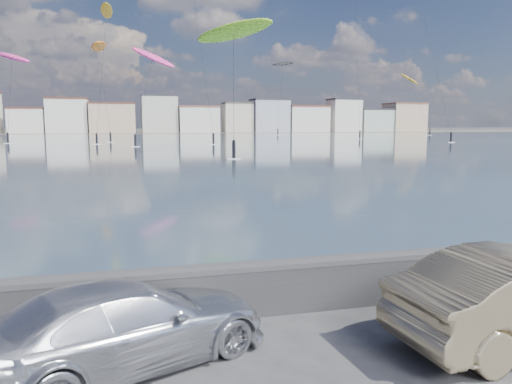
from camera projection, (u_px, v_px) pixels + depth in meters
bay_water at (135, 142)px, 94.55m from camera, size 500.00×177.00×0.00m
far_shore_strip at (130, 132)px, 198.55m from camera, size 500.00×60.00×0.00m
seawall at (222, 288)px, 9.36m from camera, size 400.00×0.36×1.08m
far_buildings at (133, 117)px, 184.63m from camera, size 240.79×13.26×14.60m
car_silver at (127, 324)px, 7.51m from camera, size 4.84×3.43×1.30m
kitesurfer_2 at (233, 32)px, 57.89m from camera, size 9.49×14.29×15.80m
kitesurfer_3 at (12, 58)px, 95.96m from camera, size 9.60×13.20×18.06m
kitesurfer_7 at (283, 65)px, 155.72m from camera, size 8.61×8.75×23.14m
kitesurfer_12 at (99, 47)px, 98.77m from camera, size 4.15×12.56×19.74m
kitesurfer_13 at (106, 13)px, 97.54m from camera, size 3.93×19.36×26.62m
kitesurfer_14 at (410, 80)px, 162.04m from camera, size 4.88×19.48×20.53m
kitesurfer_16 at (153, 58)px, 86.13m from camera, size 8.60×13.55×17.39m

